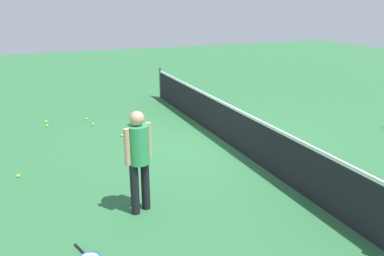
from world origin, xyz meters
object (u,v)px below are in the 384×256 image
Objects in this scene: player_near_side at (139,154)px; tennis_ball_baseline at (87,119)px; tennis_ball_stray_right at (18,176)px; tennis_ball_by_net at (47,126)px; tennis_ball_stray_left at (122,135)px; tennis_ball_midcourt at (93,124)px; tennis_ball_near_player at (46,122)px.

player_near_side is 25.76× the size of tennis_ball_baseline.
tennis_ball_by_net is at bearing 167.31° from tennis_ball_stray_right.
tennis_ball_by_net and tennis_ball_stray_left have the same top height.
player_near_side reaches higher than tennis_ball_stray_left.
tennis_ball_by_net is at bearing -106.18° from tennis_ball_midcourt.
player_near_side is 5.53m from tennis_ball_by_net.
tennis_ball_by_net is 1.23m from tennis_ball_midcourt.
tennis_ball_midcourt is at bearing 179.77° from player_near_side.
tennis_ball_stray_left is at bearing 23.14° from tennis_ball_midcourt.
tennis_ball_stray_left is at bearing 171.68° from player_near_side.
tennis_ball_stray_left is at bearing 123.19° from tennis_ball_stray_right.
tennis_ball_midcourt is 1.34m from tennis_ball_stray_left.
tennis_ball_near_player is (-5.72, -1.17, -0.98)m from player_near_side.
player_near_side is 3.90m from tennis_ball_stray_left.
tennis_ball_near_player is at bearing -98.52° from tennis_ball_baseline.
tennis_ball_by_net is 1.00× the size of tennis_ball_baseline.
tennis_ball_by_net is 3.24m from tennis_ball_stray_right.
player_near_side is at bearing 11.52° from tennis_ball_near_player.
player_near_side is at bearing 12.32° from tennis_ball_by_net.
tennis_ball_by_net is at bearing -77.50° from tennis_ball_baseline.
tennis_ball_baseline is 3.85m from tennis_ball_stray_right.
tennis_ball_stray_left is at bearing 47.32° from tennis_ball_by_net.
player_near_side reaches higher than tennis_ball_near_player.
tennis_ball_baseline and tennis_ball_stray_left have the same top height.
tennis_ball_by_net is (0.41, 0.01, 0.00)m from tennis_ball_near_player.
tennis_ball_stray_left is (1.82, 0.62, 0.00)m from tennis_ball_baseline.
player_near_side reaches higher than tennis_ball_by_net.
tennis_ball_near_player is 0.41m from tennis_ball_by_net.
tennis_ball_midcourt and tennis_ball_stray_right have the same top height.
player_near_side is at bearing 0.71° from tennis_ball_baseline.
player_near_side reaches higher than tennis_ball_midcourt.
player_near_side is 5.64m from tennis_ball_baseline.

